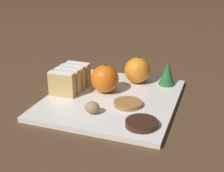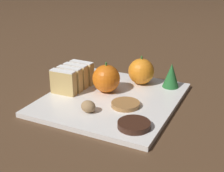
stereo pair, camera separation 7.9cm
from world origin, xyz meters
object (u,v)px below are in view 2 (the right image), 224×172
orange_near (141,71)px  chocolate_cookie (134,125)px  orange_far (106,79)px  walnut (88,106)px

orange_near → chocolate_cookie: size_ratio=1.15×
chocolate_cookie → orange_near: bearing=107.7°
orange_near → chocolate_cookie: (0.08, -0.24, -0.03)m
orange_near → chocolate_cookie: bearing=-72.3°
orange_near → orange_far: size_ratio=0.99×
orange_far → orange_near: bearing=56.4°
orange_near → walnut: 0.23m
chocolate_cookie → walnut: bearing=171.0°
orange_near → walnut: (-0.05, -0.22, -0.02)m
orange_near → orange_far: bearing=-123.6°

